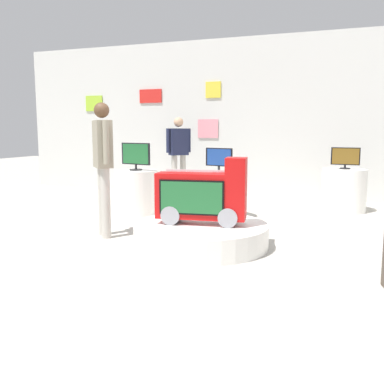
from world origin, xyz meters
name	(u,v)px	position (x,y,z in m)	size (l,w,h in m)	color
ground_plane	(205,251)	(0.00, 0.00, 0.00)	(30.00, 30.00, 0.00)	#B2ADA3
back_wall_display	(271,118)	(0.00, 4.45, 1.68)	(11.94, 0.13, 3.37)	silver
main_display_pedestal	(201,235)	(-0.12, 0.19, 0.14)	(1.66, 1.66, 0.28)	white
novelty_firetruck_tv	(203,197)	(-0.10, 0.19, 0.62)	(1.12, 0.47, 0.82)	gray
display_pedestal_left_rear	(344,190)	(1.52, 3.26, 0.38)	(0.77, 0.77, 0.75)	white
tv_on_left_rear	(345,157)	(1.52, 3.26, 0.96)	(0.49, 0.18, 0.38)	black
display_pedestal_right_rear	(136,192)	(-1.83, 1.80, 0.38)	(0.72, 0.72, 0.75)	white
tv_on_right_rear	(136,155)	(-1.83, 1.79, 1.01)	(0.59, 0.22, 0.46)	black
display_pedestal_far_right	(219,195)	(-0.40, 1.92, 0.38)	(0.77, 0.77, 0.75)	white
tv_on_far_right	(219,159)	(-0.40, 1.92, 0.97)	(0.47, 0.20, 0.39)	black
shopper_browsing_near_truck	(179,151)	(-1.77, 3.64, 1.00)	(0.40, 0.43, 1.69)	#B2ADA3
shopper_browsing_rear	(103,159)	(-1.51, 0.23, 1.05)	(0.40, 0.44, 1.79)	#B2ADA3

